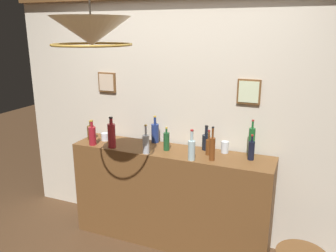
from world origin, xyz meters
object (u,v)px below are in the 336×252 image
Objects in this scene: liquor_bottle_amaro at (212,148)px; liquor_bottle_rye at (92,135)px; liquor_bottle_rum at (206,141)px; glass_tumbler_highball at (105,137)px; liquor_bottle_gin at (112,135)px; liquor_bottle_sherry at (192,149)px; pendant_lamp at (91,32)px; liquor_bottle_port at (209,146)px; liquor_bottle_brandy at (146,144)px; glass_tumbler_rocks at (225,147)px; liquor_bottle_vermouth at (252,141)px; liquor_bottle_scotch at (166,141)px; liquor_bottle_mezcal at (155,133)px; liquor_bottle_vodka at (91,132)px; liquor_bottle_whiskey at (251,150)px.

liquor_bottle_rye is (-1.19, -0.05, -0.01)m from liquor_bottle_amaro.
liquor_bottle_rum is 3.03× the size of glass_tumbler_highball.
liquor_bottle_rye is 0.22m from liquor_bottle_gin.
liquor_bottle_sherry is 1.30m from pendant_lamp.
liquor_bottle_rye reaches higher than liquor_bottle_port.
liquor_bottle_amaro is at bearing 6.24° from liquor_bottle_brandy.
liquor_bottle_rye is at bearing -167.62° from glass_tumbler_rocks.
liquor_bottle_port is 1.14m from liquor_bottle_rye.
liquor_bottle_vermouth is at bearing 11.48° from liquor_bottle_rye.
glass_tumbler_rocks is at bearing 23.64° from liquor_bottle_brandy.
glass_tumbler_highball is (-1.03, -0.12, -0.04)m from liquor_bottle_rum.
liquor_bottle_scotch is at bearing 46.68° from liquor_bottle_brandy.
glass_tumbler_highball is at bearing 169.82° from liquor_bottle_sherry.
glass_tumbler_highball is 0.15× the size of pendant_lamp.
liquor_bottle_scotch is (0.20, -0.17, -0.01)m from liquor_bottle_mezcal.
liquor_bottle_gin is 3.86× the size of glass_tumbler_highball.
liquor_bottle_port reaches higher than liquor_bottle_vodka.
liquor_bottle_vermouth is 1.10× the size of liquor_bottle_gin.
liquor_bottle_rum is 0.42m from liquor_bottle_vermouth.
glass_tumbler_rocks reaches higher than glass_tumbler_highball.
liquor_bottle_amaro is 1.00× the size of liquor_bottle_gin.
liquor_bottle_amaro reaches higher than liquor_bottle_whiskey.
liquor_bottle_rum is at bearing 32.43° from liquor_bottle_brandy.
glass_tumbler_rocks is (0.66, 0.29, -0.04)m from liquor_bottle_brandy.
liquor_bottle_amaro is at bearing -62.61° from liquor_bottle_rum.
liquor_bottle_rum reaches higher than liquor_bottle_vodka.
liquor_bottle_amaro is at bearing 2.45° from liquor_bottle_rye.
liquor_bottle_mezcal is at bearing 173.23° from liquor_bottle_whiskey.
liquor_bottle_rye is 1.34m from pendant_lamp.
liquor_bottle_amaro is 0.18m from liquor_bottle_sherry.
pendant_lamp is (0.35, -0.73, 0.95)m from liquor_bottle_gin.
liquor_bottle_rum is 0.53m from liquor_bottle_mezcal.
liquor_bottle_vermouth is at bearing 5.37° from glass_tumbler_highball.
liquor_bottle_vermouth is 1.21× the size of liquor_bottle_brandy.
liquor_bottle_brandy is (-0.60, -0.07, -0.02)m from liquor_bottle_amaro.
glass_tumbler_highball is at bearing -179.80° from liquor_bottle_port.
liquor_bottle_rye is 0.74m from liquor_bottle_scotch.
glass_tumbler_highball is (-0.69, 0.03, -0.05)m from liquor_bottle_scotch.
liquor_bottle_vodka is 0.73m from liquor_bottle_brandy.
liquor_bottle_scotch is (0.14, 0.15, -0.00)m from liquor_bottle_brandy.
liquor_bottle_brandy reaches higher than liquor_bottle_whiskey.
liquor_bottle_mezcal is 0.26m from liquor_bottle_scotch.
liquor_bottle_rye reaches higher than glass_tumbler_highball.
liquor_bottle_gin is (-0.98, -0.04, 0.01)m from liquor_bottle_amaro.
liquor_bottle_rum reaches higher than glass_tumbler_highball.
liquor_bottle_amaro is 1.20× the size of liquor_bottle_rye.
pendant_lamp is (-0.63, -0.78, 0.97)m from liquor_bottle_amaro.
liquor_bottle_vodka is 0.89× the size of liquor_bottle_scotch.
liquor_bottle_rum is 1.02× the size of liquor_bottle_port.
pendant_lamp is at bearing -64.69° from liquor_bottle_gin.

